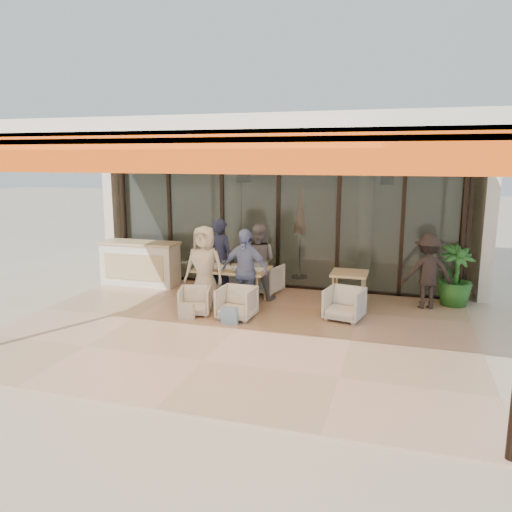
{
  "coord_description": "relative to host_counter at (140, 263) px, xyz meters",
  "views": [
    {
      "loc": [
        2.73,
        -7.89,
        2.96
      ],
      "look_at": [
        0.1,
        0.9,
        1.15
      ],
      "focal_mm": 35.0,
      "sensor_mm": 36.0,
      "label": 1
    }
  ],
  "objects": [
    {
      "name": "tote_bag_cream",
      "position": [
        2.14,
        -2.13,
        -0.36
      ],
      "size": [
        0.3,
        0.1,
        0.34
      ],
      "primitive_type": "cube",
      "color": "silver",
      "rests_on": "ground"
    },
    {
      "name": "diner_cream",
      "position": [
        2.14,
        -1.23,
        0.3
      ],
      "size": [
        0.82,
        0.54,
        1.65
      ],
      "primitive_type": "imported",
      "rotation": [
        0.0,
        0.0,
        -0.01
      ],
      "color": "beige",
      "rests_on": "ground"
    },
    {
      "name": "diner_grey",
      "position": [
        2.98,
        -0.33,
        0.28
      ],
      "size": [
        0.82,
        0.66,
        1.62
      ],
      "primitive_type": "imported",
      "rotation": [
        0.0,
        0.0,
        3.2
      ],
      "color": "slate",
      "rests_on": "ground"
    },
    {
      "name": "dining_table",
      "position": [
        2.55,
        -0.77,
        0.15
      ],
      "size": [
        1.5,
        0.9,
        0.93
      ],
      "color": "tan",
      "rests_on": "ground"
    },
    {
      "name": "ground",
      "position": [
        3.16,
        -2.3,
        -0.53
      ],
      "size": [
        70.0,
        70.0,
        0.0
      ],
      "primitive_type": "plane",
      "color": "#C6B293",
      "rests_on": "ground"
    },
    {
      "name": "interior_block",
      "position": [
        3.17,
        3.02,
        1.7
      ],
      "size": [
        9.05,
        3.62,
        3.52
      ],
      "color": "silver",
      "rests_on": "ground"
    },
    {
      "name": "terrace_structure",
      "position": [
        3.16,
        -2.56,
        2.72
      ],
      "size": [
        8.0,
        6.0,
        3.4
      ],
      "color": "silver",
      "rests_on": "ground"
    },
    {
      "name": "diner_periwinkle",
      "position": [
        2.98,
        -1.23,
        0.29
      ],
      "size": [
        1.0,
        0.52,
        1.63
      ],
      "primitive_type": "imported",
      "rotation": [
        0.0,
        0.0,
        -0.14
      ],
      "color": "#7D95D0",
      "rests_on": "ground"
    },
    {
      "name": "side_table",
      "position": [
        4.91,
        -0.48,
        0.11
      ],
      "size": [
        0.7,
        0.7,
        0.74
      ],
      "color": "tan",
      "rests_on": "ground"
    },
    {
      "name": "chair_far_left",
      "position": [
        2.14,
        0.17,
        -0.21
      ],
      "size": [
        0.67,
        0.63,
        0.64
      ],
      "primitive_type": "imported",
      "rotation": [
        0.0,
        0.0,
        3.23
      ],
      "color": "white",
      "rests_on": "ground"
    },
    {
      "name": "potted_palm",
      "position": [
        6.93,
        0.31,
        0.09
      ],
      "size": [
        0.94,
        0.94,
        1.25
      ],
      "primitive_type": "imported",
      "rotation": [
        0.0,
        0.0,
        0.45
      ],
      "color": "#1E5919",
      "rests_on": "ground"
    },
    {
      "name": "standing_woman",
      "position": [
        6.38,
        -0.06,
        0.23
      ],
      "size": [
        1.1,
        0.8,
        1.52
      ],
      "primitive_type": "imported",
      "rotation": [
        0.0,
        0.0,
        3.4
      ],
      "color": "black",
      "rests_on": "ground"
    },
    {
      "name": "host_counter",
      "position": [
        0.0,
        0.0,
        0.0
      ],
      "size": [
        1.85,
        0.65,
        1.04
      ],
      "color": "silver",
      "rests_on": "ground"
    },
    {
      "name": "chair_near_right",
      "position": [
        2.98,
        -1.73,
        -0.2
      ],
      "size": [
        0.67,
        0.64,
        0.67
      ],
      "primitive_type": "imported",
      "rotation": [
        0.0,
        0.0,
        -0.04
      ],
      "color": "white",
      "rests_on": "ground"
    },
    {
      "name": "diner_navy",
      "position": [
        2.14,
        -0.33,
        0.32
      ],
      "size": [
        0.71,
        0.57,
        1.7
      ],
      "primitive_type": "imported",
      "rotation": [
        0.0,
        0.0,
        2.84
      ],
      "color": "#181F36",
      "rests_on": "ground"
    },
    {
      "name": "terrace_floor",
      "position": [
        3.16,
        -2.3,
        -0.53
      ],
      "size": [
        8.0,
        6.0,
        0.01
      ],
      "primitive_type": "cube",
      "color": "tan",
      "rests_on": "ground"
    },
    {
      "name": "chair_far_right",
      "position": [
        2.98,
        0.17,
        -0.17
      ],
      "size": [
        0.83,
        0.8,
        0.72
      ],
      "primitive_type": "imported",
      "rotation": [
        0.0,
        0.0,
        2.92
      ],
      "color": "white",
      "rests_on": "ground"
    },
    {
      "name": "glass_storefront",
      "position": [
        3.16,
        0.7,
        1.07
      ],
      "size": [
        8.08,
        0.1,
        3.2
      ],
      "color": "#9EADA3",
      "rests_on": "ground"
    },
    {
      "name": "side_chair",
      "position": [
        4.91,
        -1.23,
        -0.19
      ],
      "size": [
        0.76,
        0.73,
        0.68
      ],
      "primitive_type": "imported",
      "rotation": [
        0.0,
        0.0,
        -0.2
      ],
      "color": "white",
      "rests_on": "ground"
    },
    {
      "name": "tote_bag_blue",
      "position": [
        2.98,
        -2.13,
        -0.36
      ],
      "size": [
        0.3,
        0.1,
        0.34
      ],
      "primitive_type": "cube",
      "color": "#99BFD8",
      "rests_on": "ground"
    },
    {
      "name": "chair_near_left",
      "position": [
        2.14,
        -1.73,
        -0.23
      ],
      "size": [
        0.7,
        0.68,
        0.6
      ],
      "primitive_type": "imported",
      "rotation": [
        0.0,
        0.0,
        0.28
      ],
      "color": "white",
      "rests_on": "ground"
    }
  ]
}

